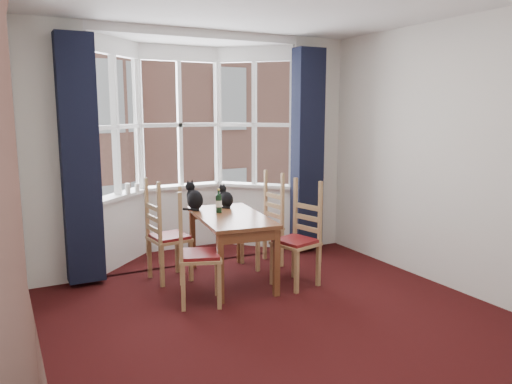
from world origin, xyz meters
TOP-DOWN VIEW (x-y plane):
  - floor at (0.00, 0.00)m, footprint 4.50×4.50m
  - wall_left at (-2.00, 0.00)m, footprint 0.00×4.50m
  - wall_right at (2.00, 0.00)m, footprint 0.00×4.50m
  - wall_back_pier_left at (-1.65, 2.25)m, footprint 0.70×0.12m
  - wall_back_pier_right at (1.65, 2.25)m, footprint 0.70×0.12m
  - bay_window at (0.00, 2.75)m, footprint 2.76×0.94m
  - curtain_left at (-1.42, 2.07)m, footprint 0.38×0.22m
  - curtain_right at (1.42, 2.07)m, footprint 0.38×0.22m
  - dining_table at (0.02, 1.45)m, footprint 0.85×1.37m
  - chair_left_near at (-0.60, 1.03)m, footprint 0.52×0.53m
  - chair_left_far at (-0.65, 1.79)m, footprint 0.44×0.46m
  - chair_right_near at (0.66, 1.02)m, footprint 0.49×0.51m
  - chair_right_far at (0.68, 1.80)m, footprint 0.44×0.45m
  - cat_left at (-0.21, 1.94)m, footprint 0.24×0.29m
  - cat_right at (0.16, 1.87)m, footprint 0.20×0.24m
  - wine_bottle at (-0.03, 1.64)m, footprint 0.07×0.07m
  - candle_tall at (-0.81, 2.60)m, footprint 0.06×0.06m
  - candle_short at (-0.69, 2.63)m, footprint 0.06×0.06m
  - street at (0.00, 32.25)m, footprint 80.00×80.00m
  - tenement_building at (0.00, 14.01)m, footprint 18.40×7.80m

SIDE VIEW (x-z plane):
  - street at x=0.00m, z-range -6.00..-6.00m
  - floor at x=0.00m, z-range 0.00..0.00m
  - chair_left_near at x=-0.60m, z-range 0.01..0.93m
  - chair_left_far at x=-0.65m, z-range 0.01..0.93m
  - chair_right_near at x=0.66m, z-range 0.01..0.93m
  - chair_right_far at x=0.68m, z-range 0.01..0.93m
  - dining_table at x=0.02m, z-range 0.27..1.01m
  - cat_right at x=0.16m, z-range 0.71..0.99m
  - wine_bottle at x=-0.03m, z-range 0.73..0.99m
  - cat_left at x=-0.21m, z-range 0.70..1.04m
  - candle_short at x=-0.69m, z-range 0.87..0.98m
  - candle_tall at x=-0.81m, z-range 0.87..1.00m
  - curtain_left at x=-1.42m, z-range 0.05..2.65m
  - curtain_right at x=1.42m, z-range 0.05..2.65m
  - wall_left at x=-2.00m, z-range -0.85..3.65m
  - wall_right at x=2.00m, z-range -0.85..3.65m
  - wall_back_pier_left at x=-1.65m, z-range 0.00..2.80m
  - wall_back_pier_right at x=1.65m, z-range 0.00..2.80m
  - bay_window at x=0.00m, z-range 0.00..2.80m
  - tenement_building at x=0.00m, z-range -6.00..9.20m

